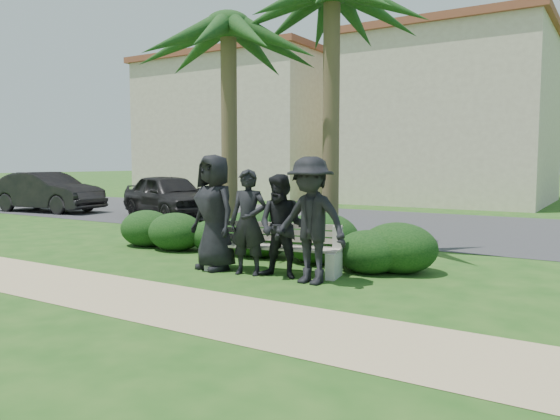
# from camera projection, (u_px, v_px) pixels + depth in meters

# --- Properties ---
(ground) EXTENTS (160.00, 160.00, 0.00)m
(ground) POSITION_uv_depth(u_px,v_px,m) (212.00, 272.00, 8.77)
(ground) COLOR #1B4A15
(ground) RESTS_ON ground
(footpath) EXTENTS (30.00, 1.60, 0.01)m
(footpath) POSITION_uv_depth(u_px,v_px,m) (125.00, 295.00, 7.25)
(footpath) COLOR tan
(footpath) RESTS_ON ground
(asphalt_street) EXTENTS (160.00, 8.00, 0.01)m
(asphalt_street) POSITION_uv_depth(u_px,v_px,m) (391.00, 224.00, 15.51)
(asphalt_street) COLOR #2D2D30
(asphalt_street) RESTS_ON ground
(stucco_bldg_left) EXTENTS (10.40, 8.40, 7.30)m
(stucco_bldg_left) POSITION_uv_depth(u_px,v_px,m) (250.00, 128.00, 29.99)
(stucco_bldg_left) COLOR #C1B191
(stucco_bldg_left) RESTS_ON ground
(stucco_bldg_right) EXTENTS (8.40, 8.40, 7.30)m
(stucco_bldg_right) POSITION_uv_depth(u_px,v_px,m) (452.00, 119.00, 24.15)
(stucco_bldg_right) COLOR #C1B191
(stucco_bldg_right) RESTS_ON ground
(street_lamp) EXTENTS (0.36, 0.36, 4.29)m
(street_lamp) POSITION_uv_depth(u_px,v_px,m) (226.00, 135.00, 23.40)
(street_lamp) COLOR black
(street_lamp) RESTS_ON ground
(park_bench) EXTENTS (2.28, 0.93, 0.77)m
(park_bench) POSITION_uv_depth(u_px,v_px,m) (273.00, 251.00, 8.73)
(park_bench) COLOR #ABA390
(park_bench) RESTS_ON ground
(man_a) EXTENTS (1.04, 0.81, 1.89)m
(man_a) POSITION_uv_depth(u_px,v_px,m) (214.00, 212.00, 8.93)
(man_a) COLOR black
(man_a) RESTS_ON ground
(man_b) EXTENTS (0.68, 0.52, 1.66)m
(man_b) POSITION_uv_depth(u_px,v_px,m) (248.00, 222.00, 8.53)
(man_b) COLOR black
(man_b) RESTS_ON ground
(man_c) EXTENTS (0.82, 0.66, 1.59)m
(man_c) POSITION_uv_depth(u_px,v_px,m) (282.00, 226.00, 8.28)
(man_c) COLOR black
(man_c) RESTS_ON ground
(man_d) EXTENTS (1.24, 0.77, 1.85)m
(man_d) POSITION_uv_depth(u_px,v_px,m) (310.00, 221.00, 7.89)
(man_d) COLOR black
(man_d) RESTS_ON ground
(hedge_a) EXTENTS (1.20, 0.99, 0.78)m
(hedge_a) POSITION_uv_depth(u_px,v_px,m) (147.00, 227.00, 11.52)
(hedge_a) COLOR black
(hedge_a) RESTS_ON ground
(hedge_b) EXTENTS (1.19, 0.99, 0.78)m
(hedge_b) POSITION_uv_depth(u_px,v_px,m) (176.00, 231.00, 10.98)
(hedge_b) COLOR black
(hedge_b) RESTS_ON ground
(hedge_c) EXTENTS (0.99, 0.82, 0.65)m
(hedge_c) POSITION_uv_depth(u_px,v_px,m) (213.00, 235.00, 10.83)
(hedge_c) COLOR black
(hedge_c) RESTS_ON ground
(hedge_d) EXTENTS (1.42, 1.17, 0.93)m
(hedge_d) POSITION_uv_depth(u_px,v_px,m) (259.00, 231.00, 10.29)
(hedge_d) COLOR black
(hedge_d) RESTS_ON ground
(hedge_e) EXTENTS (1.09, 0.90, 0.71)m
(hedge_e) POSITION_uv_depth(u_px,v_px,m) (369.00, 251.00, 8.73)
(hedge_e) COLOR black
(hedge_e) RESTS_ON ground
(hedge_f) EXTENTS (1.27, 1.05, 0.83)m
(hedge_f) POSITION_uv_depth(u_px,v_px,m) (398.00, 246.00, 8.77)
(hedge_f) COLOR black
(hedge_f) RESTS_ON ground
(hedge_extra) EXTENTS (1.42, 1.17, 0.93)m
(hedge_extra) POSITION_uv_depth(u_px,v_px,m) (320.00, 236.00, 9.59)
(hedge_extra) COLOR black
(hedge_extra) RESTS_ON ground
(palm_left) EXTENTS (3.00, 3.00, 5.34)m
(palm_left) POSITION_uv_depth(u_px,v_px,m) (228.00, 28.00, 10.67)
(palm_left) COLOR brown
(palm_left) RESTS_ON ground
(car_a) EXTENTS (4.44, 3.00, 1.40)m
(car_a) POSITION_uv_depth(u_px,v_px,m) (169.00, 196.00, 16.98)
(car_a) COLOR black
(car_a) RESTS_ON ground
(car_b) EXTENTS (4.42, 2.00, 1.41)m
(car_b) POSITION_uv_depth(u_px,v_px,m) (47.00, 192.00, 19.41)
(car_b) COLOR black
(car_b) RESTS_ON ground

